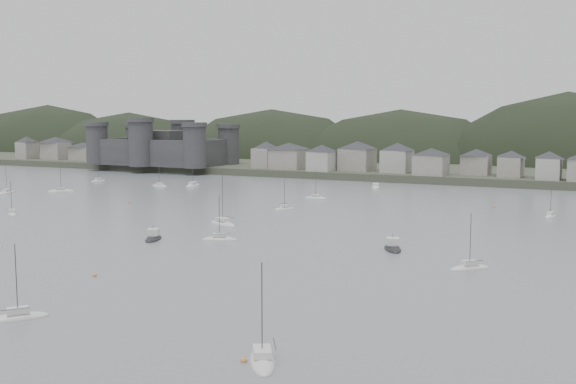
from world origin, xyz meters
The scene contains 9 objects.
ground centered at (0.00, 0.00, 0.00)m, with size 900.00×900.00×0.00m, color slate.
far_shore_land centered at (0.00, 295.00, 1.50)m, with size 900.00×250.00×3.00m, color #383D2D.
forested_ridge centered at (4.83, 269.40, -11.28)m, with size 851.55×103.94×102.57m.
castle centered at (-120.00, 179.80, 10.96)m, with size 66.00×43.00×20.00m.
waterfront_town centered at (50.59, 183.34, 8.66)m, with size 451.48×28.46×12.92m.
moored_fleet centered at (-13.84, 63.59, 0.18)m, with size 263.54×178.84×13.02m.
motor_launch_near centered at (38.26, 43.47, 0.29)m, with size 6.38×8.54×3.94m.
motor_launch_far centered at (-8.95, 31.38, 0.29)m, with size 5.71×8.27×3.87m.
mooring_buoys centered at (-6.19, 55.31, 0.15)m, with size 163.25×149.62×0.70m.
Camera 1 is at (77.04, -77.02, 24.88)m, focal length 41.75 mm.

